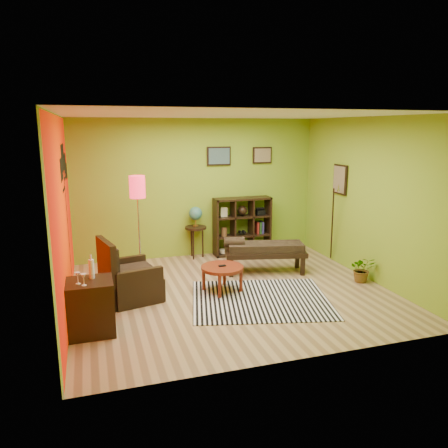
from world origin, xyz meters
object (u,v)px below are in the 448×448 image
object	(u,v)px
armchair	(128,281)
bench	(263,249)
cube_shelf	(243,226)
coffee_table	(222,270)
potted_plant	(362,272)
side_cabinet	(90,307)
floor_lamp	(138,197)
globe_table	(196,219)

from	to	relation	value
armchair	bench	distance (m)	2.57
cube_shelf	bench	xyz separation A→B (m)	(-0.06, -1.26, -0.17)
coffee_table	potted_plant	bearing A→B (deg)	-6.89
armchair	side_cabinet	bearing A→B (deg)	-119.16
bench	coffee_table	bearing A→B (deg)	-145.36
side_cabinet	floor_lamp	distance (m)	2.29
globe_table	floor_lamp	bearing A→B (deg)	-139.01
floor_lamp	globe_table	distance (m)	1.79
side_cabinet	floor_lamp	bearing A→B (deg)	64.56
coffee_table	side_cabinet	size ratio (longest dim) A/B	0.67
floor_lamp	potted_plant	world-z (taller)	floor_lamp
side_cabinet	cube_shelf	size ratio (longest dim) A/B	0.85
globe_table	potted_plant	bearing A→B (deg)	-43.44
globe_table	cube_shelf	size ratio (longest dim) A/B	0.88
armchair	side_cabinet	world-z (taller)	side_cabinet
coffee_table	bench	bearing A→B (deg)	34.64
coffee_table	bench	distance (m)	1.21
potted_plant	globe_table	bearing A→B (deg)	136.56
cube_shelf	coffee_table	bearing A→B (deg)	-118.33
globe_table	cube_shelf	distance (m)	1.03
coffee_table	potted_plant	xyz separation A→B (m)	(2.44, -0.29, -0.19)
coffee_table	floor_lamp	xyz separation A→B (m)	(-1.21, 0.89, 1.12)
cube_shelf	globe_table	bearing A→B (deg)	178.86
bench	potted_plant	world-z (taller)	bench
armchair	bench	bearing A→B (deg)	13.36
floor_lamp	armchair	bearing A→B (deg)	-110.36
globe_table	bench	bearing A→B (deg)	-53.43
armchair	globe_table	size ratio (longest dim) A/B	0.93
armchair	bench	xyz separation A→B (m)	(2.50, 0.59, 0.14)
side_cabinet	globe_table	distance (m)	3.60
cube_shelf	potted_plant	distance (m)	2.68
coffee_table	bench	world-z (taller)	bench
globe_table	bench	size ratio (longest dim) A/B	0.68
cube_shelf	bench	bearing A→B (deg)	-92.53
coffee_table	side_cabinet	distance (m)	2.25
coffee_table	armchair	bearing A→B (deg)	176.36
floor_lamp	cube_shelf	bearing A→B (deg)	25.27
armchair	cube_shelf	distance (m)	3.17
cube_shelf	bench	world-z (taller)	cube_shelf
floor_lamp	globe_table	bearing A→B (deg)	40.99
globe_table	potted_plant	world-z (taller)	globe_table
coffee_table	side_cabinet	bearing A→B (deg)	-156.21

